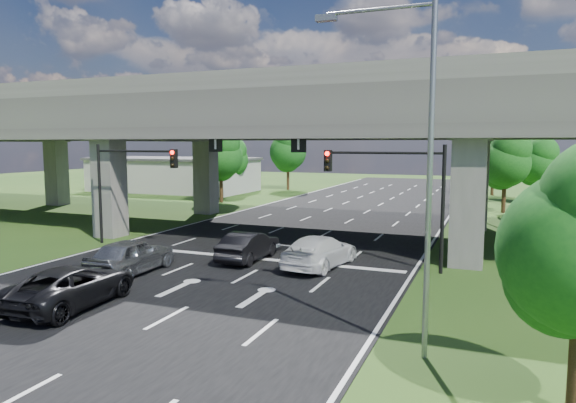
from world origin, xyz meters
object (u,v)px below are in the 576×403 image
Objects in this scene: car_white at (320,251)px; car_trailing at (72,286)px; signal_right at (396,183)px; streetlight_far at (468,146)px; car_silver at (131,256)px; car_dark at (249,246)px; signal_left at (128,175)px; streetlight_beyond at (476,145)px; streetlight_near at (415,151)px.

car_white reaches higher than car_trailing.
signal_right is 0.60× the size of streetlight_far.
car_trailing is (1.12, -4.76, -0.08)m from car_silver.
car_silver is 5.91m from car_dark.
streetlight_far is at bearing 48.22° from signal_left.
streetlight_beyond is 1.88× the size of car_white.
streetlight_beyond is 1.85× the size of car_trailing.
car_dark is (3.86, 4.47, -0.09)m from car_silver.
signal_right is 4.92m from car_white.
streetlight_near is 1.00× the size of streetlight_far.
streetlight_far is 29.24m from car_silver.
streetlight_near is at bearing 130.27° from car_white.
signal_right reaches higher than car_silver.
signal_right is at bearing -96.47° from streetlight_far.
signal_right is at bearing -138.56° from car_trailing.
streetlight_beyond reaches higher than signal_left.
streetlight_near is 1.85× the size of car_trailing.
car_dark is 0.85× the size of car_white.
car_silver is (-11.18, -5.42, -3.32)m from signal_right.
car_white is at bearing -105.23° from streetlight_far.
streetlight_far is 2.21× the size of car_dark.
streetlight_near and streetlight_beyond have the same top height.
signal_left is 1.23× the size of car_silver.
streetlight_beyond is at bearing -108.80° from car_trailing.
car_silver is 0.92× the size of car_white.
streetlight_far is 23.64m from car_dark.
streetlight_far is 2.04× the size of car_silver.
signal_left is (-15.65, 0.00, 0.00)m from signal_right.
streetlight_beyond is (2.27, 36.06, 1.66)m from signal_right.
streetlight_near is 13.34m from car_trailing.
streetlight_beyond is 2.21× the size of car_dark.
car_silver is at bearing -50.49° from signal_left.
streetlight_near is (17.92, -9.94, 1.66)m from signal_left.
car_dark is (-9.59, -21.00, -5.07)m from streetlight_far.
signal_right is 20.25m from streetlight_far.
signal_left is at bearing 3.43° from car_white.
car_silver is (4.46, -5.42, -3.32)m from signal_left.
car_dark is at bearing -131.56° from car_silver.
signal_right is 1.11× the size of car_trailing.
streetlight_far reaches higher than car_trailing.
signal_right is at bearing -93.61° from streetlight_beyond.
streetlight_far is (2.27, 20.06, 1.66)m from signal_right.
car_trailing is at bearing 62.18° from car_white.
car_dark is (8.33, -0.94, -3.41)m from signal_left.
car_trailing is (-12.34, -0.23, -5.07)m from streetlight_near.
signal_right reaches higher than car_dark.
streetlight_beyond reaches higher than car_dark.
signal_right is 10.33m from streetlight_near.
streetlight_beyond is at bearing 63.57° from signal_left.
signal_right is 1.23× the size of car_silver.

